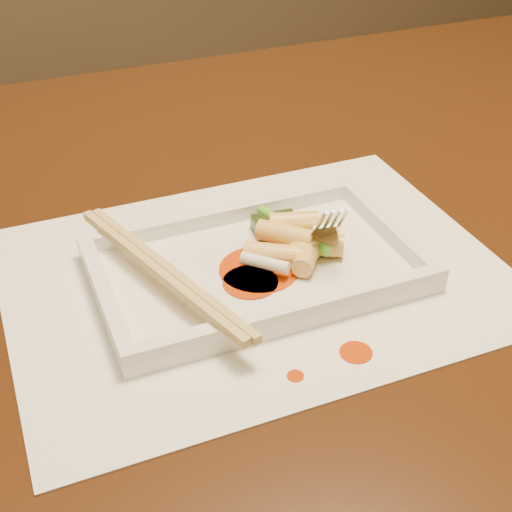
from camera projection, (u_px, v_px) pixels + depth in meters
name	position (u px, v px, depth m)	size (l,w,h in m)	color
table	(299.00, 307.00, 0.71)	(1.40, 0.90, 0.75)	black
placemat	(256.00, 275.00, 0.59)	(0.40, 0.30, 0.00)	white
sauce_splatter_a	(356.00, 352.00, 0.51)	(0.02, 0.02, 0.00)	#C03805
sauce_splatter_b	(295.00, 376.00, 0.49)	(0.01, 0.01, 0.00)	#C03805
plate_base	(256.00, 270.00, 0.58)	(0.26, 0.16, 0.01)	white
plate_rim_far	(224.00, 215.00, 0.63)	(0.26, 0.01, 0.01)	white
plate_rim_near	(294.00, 313.00, 0.52)	(0.26, 0.01, 0.01)	white
plate_rim_left	(105.00, 295.00, 0.54)	(0.01, 0.14, 0.01)	white
plate_rim_right	(388.00, 228.00, 0.62)	(0.01, 0.14, 0.01)	white
veg_piece	(276.00, 225.00, 0.62)	(0.04, 0.03, 0.01)	black
scallion_white	(265.00, 263.00, 0.56)	(0.01, 0.01, 0.04)	#EAEACC
scallion_green	(293.00, 230.00, 0.60)	(0.01, 0.01, 0.09)	#46A41A
chopstick_a	(157.00, 271.00, 0.55)	(0.01, 0.22, 0.01)	tan
chopstick_b	(167.00, 269.00, 0.55)	(0.01, 0.22, 0.01)	tan
fork	(328.00, 160.00, 0.57)	(0.09, 0.10, 0.14)	silver
sauce_blob_0	(250.00, 282.00, 0.56)	(0.04, 0.04, 0.00)	#C03805
sauce_blob_1	(259.00, 269.00, 0.58)	(0.07, 0.07, 0.00)	#C03805
rice_cake_0	(307.00, 255.00, 0.58)	(0.02, 0.02, 0.04)	#F1D670
rice_cake_1	(294.00, 242.00, 0.59)	(0.02, 0.02, 0.04)	#F1D670
rice_cake_2	(286.00, 235.00, 0.59)	(0.02, 0.02, 0.05)	#F1D670
rice_cake_3	(315.00, 244.00, 0.59)	(0.02, 0.02, 0.05)	#F1D670
rice_cake_4	(292.00, 240.00, 0.59)	(0.02, 0.02, 0.05)	#F1D670
rice_cake_5	(294.00, 222.00, 0.61)	(0.02, 0.02, 0.04)	#F1D670
rice_cake_6	(273.00, 254.00, 0.58)	(0.02, 0.02, 0.05)	#F1D670
rice_cake_7	(312.00, 244.00, 0.59)	(0.02, 0.02, 0.04)	#F1D670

